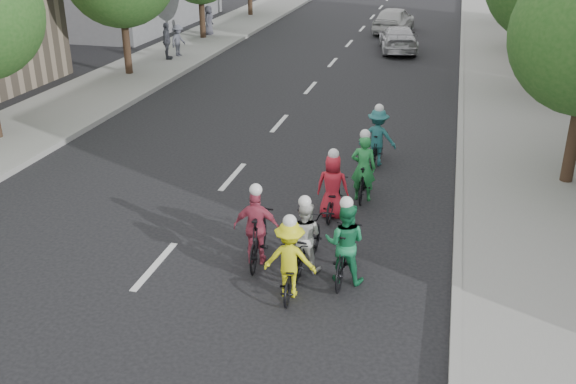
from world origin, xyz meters
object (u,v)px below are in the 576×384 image
at_px(cyclist_1, 363,175).
at_px(follow_car_lead, 398,39).
at_px(cyclist_0, 345,248).
at_px(follow_car_trail, 394,20).
at_px(spectator_2, 209,20).
at_px(spectator_0, 178,40).
at_px(spectator_1, 167,41).
at_px(cyclist_2, 377,141).
at_px(cyclist_6, 258,233).
at_px(cyclist_4, 333,193).
at_px(cyclist_5, 305,241).
at_px(cyclist_3, 290,265).

height_order(cyclist_1, follow_car_lead, cyclist_1).
distance_m(cyclist_0, cyclist_1, 3.96).
xyz_separation_m(follow_car_trail, spectator_2, (-10.22, -4.05, 0.19)).
bearing_deg(follow_car_lead, spectator_2, -17.19).
xyz_separation_m(spectator_0, spectator_1, (-0.21, -0.85, 0.12)).
height_order(cyclist_0, spectator_1, spectator_1).
relative_size(cyclist_2, cyclist_6, 0.96).
height_order(cyclist_4, spectator_0, cyclist_4).
relative_size(cyclist_4, spectator_0, 1.14).
distance_m(cyclist_0, cyclist_6, 1.88).
relative_size(cyclist_5, cyclist_6, 1.07).
xyz_separation_m(cyclist_2, spectator_0, (-11.24, 12.02, 0.20)).
bearing_deg(cyclist_3, cyclist_4, -97.07).
bearing_deg(cyclist_3, cyclist_1, -103.22).
relative_size(cyclist_0, spectator_0, 1.22).
relative_size(cyclist_0, spectator_2, 1.13).
distance_m(cyclist_5, spectator_2, 26.71).
bearing_deg(cyclist_3, follow_car_trail, -92.89).
height_order(cyclist_2, spectator_0, cyclist_2).
relative_size(cyclist_3, cyclist_5, 0.85).
relative_size(cyclist_0, cyclist_5, 0.92).
relative_size(cyclist_1, spectator_0, 1.24).
distance_m(cyclist_4, follow_car_trail, 25.77).
height_order(cyclist_3, cyclist_5, cyclist_3).
bearing_deg(spectator_0, cyclist_5, -136.34).
bearing_deg(follow_car_trail, spectator_1, 55.93).
xyz_separation_m(cyclist_6, spectator_1, (-9.74, 17.40, 0.36)).
bearing_deg(follow_car_lead, cyclist_2, 83.80).
xyz_separation_m(cyclist_3, cyclist_4, (0.15, 3.59, -0.03)).
distance_m(cyclist_4, spectator_2, 24.47).
xyz_separation_m(cyclist_6, follow_car_lead, (0.78, 22.75, -0.01)).
bearing_deg(cyclist_0, cyclist_5, -14.87).
xyz_separation_m(cyclist_5, follow_car_lead, (-0.22, 22.74, 0.06)).
xyz_separation_m(cyclist_0, follow_car_trail, (-1.85, 28.54, 0.09)).
height_order(cyclist_4, follow_car_trail, cyclist_4).
relative_size(cyclist_3, follow_car_trail, 0.37).
relative_size(cyclist_5, follow_car_lead, 0.44).
height_order(cyclist_3, cyclist_4, cyclist_4).
height_order(cyclist_5, follow_car_lead, cyclist_5).
relative_size(cyclist_5, spectator_2, 1.23).
xyz_separation_m(cyclist_0, cyclist_3, (-0.91, -0.79, -0.06)).
bearing_deg(cyclist_1, spectator_1, -52.00).
distance_m(cyclist_4, spectator_0, 18.95).
relative_size(spectator_0, spectator_1, 0.87).
distance_m(cyclist_2, follow_car_trail, 22.13).
xyz_separation_m(follow_car_lead, follow_car_trail, (-0.77, 5.55, 0.12)).
bearing_deg(follow_car_trail, cyclist_3, 99.59).
relative_size(cyclist_1, cyclist_5, 0.93).
bearing_deg(cyclist_6, cyclist_1, -120.46).
xyz_separation_m(cyclist_5, spectator_1, (-10.74, 17.39, 0.43)).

